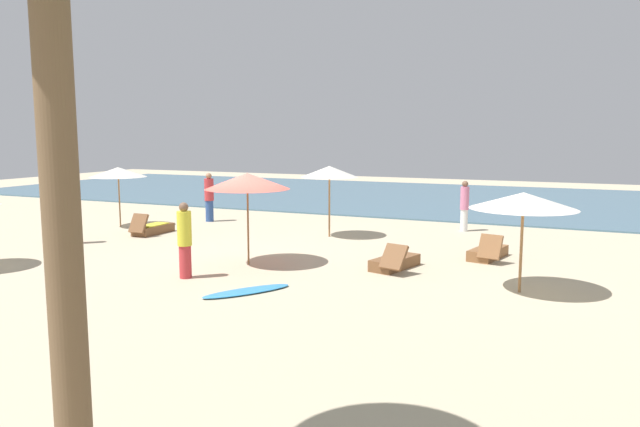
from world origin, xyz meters
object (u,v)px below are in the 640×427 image
Objects in this scene: umbrella_2 at (523,201)px; person_2 at (69,213)px; umbrella_5 at (247,181)px; lounger_3 at (152,229)px; lounger_2 at (488,252)px; person_3 at (209,197)px; umbrella_3 at (118,172)px; umbrella_1 at (329,172)px; surfboard at (247,291)px; person_4 at (464,205)px; person_0 at (185,240)px; lounger_0 at (395,262)px.

umbrella_2 is 1.21× the size of person_2.
person_2 is (-6.38, 0.30, -1.20)m from umbrella_5.
lounger_3 is at bearing 167.10° from umbrella_2.
person_3 is at bearing 165.88° from lounger_2.
umbrella_3 reaches higher than person_2.
umbrella_1 reaches higher than umbrella_2.
person_3 is 10.53m from surfboard.
umbrella_3 is at bearing -160.84° from person_4.
umbrella_2 is 1.13× the size of surfboard.
umbrella_2 is 7.98m from person_4.
person_0 is (4.71, -4.53, 0.71)m from lounger_3.
umbrella_5 is at bearing 119.91° from surfboard.
person_4 is (4.61, 9.29, -0.01)m from person_0.
person_2 reaches higher than lounger_3.
surfboard is at bearing -81.07° from umbrella_1.
person_2 is at bearing 178.61° from umbrella_2.
umbrella_1 is at bearing 32.90° from person_2.
surfboard is at bearing -51.53° from person_3.
umbrella_5 is at bearing -27.06° from lounger_3.
person_4 is (9.32, 4.76, 0.70)m from lounger_3.
person_4 reaches higher than lounger_3.
umbrella_3 is 1.16× the size of person_3.
lounger_3 is 0.84× the size of surfboard.
umbrella_1 is 1.29× the size of lounger_0.
person_4 is at bearing 37.35° from umbrella_1.
lounger_2 is 1.00× the size of person_4.
umbrella_3 reaches higher than lounger_2.
umbrella_5 is at bearing -163.90° from lounger_0.
lounger_3 is at bearing 65.71° from person_2.
lounger_3 is (-8.84, 1.68, 0.01)m from lounger_0.
person_4 is (9.18, 1.62, -0.05)m from person_3.
umbrella_1 is at bearing 18.82° from lounger_3.
person_4 is at bearing 10.01° from person_3.
person_0 is 0.97× the size of person_2.
person_2 is at bearing 159.83° from person_0.
umbrella_2 is 1.28× the size of lounger_2.
umbrella_5 is 7.89m from person_3.
umbrella_3 is 1.20× the size of lounger_0.
umbrella_2 is at bearing -14.19° from umbrella_3.
umbrella_5 reaches higher than lounger_0.
person_4 is at bearing 19.16° from umbrella_3.
person_3 is (-8.71, 4.82, 0.76)m from lounger_0.
lounger_0 is at bearing 16.10° from umbrella_5.
umbrella_5 reaches higher than umbrella_3.
person_3 is at bearing 131.46° from umbrella_5.
person_4 is (-2.56, 7.48, -1.06)m from umbrella_2.
umbrella_5 reaches higher than umbrella_1.
umbrella_5 is at bearing 72.05° from person_0.
umbrella_2 is at bearing -0.12° from umbrella_5.
umbrella_1 is 8.01m from person_2.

